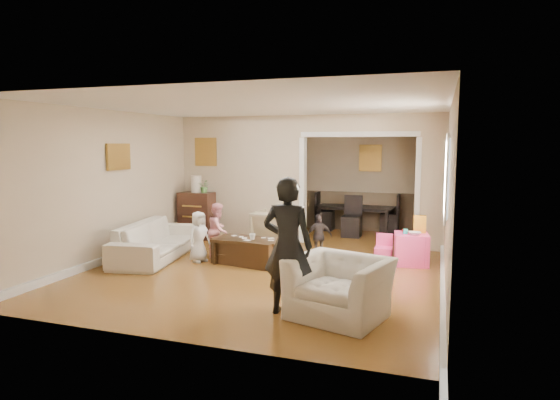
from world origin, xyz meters
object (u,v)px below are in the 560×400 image
(sofa, at_px, (157,240))
(dining_table, at_px, (357,219))
(cyan_cup, at_px, (405,231))
(child_kneel_a, at_px, (199,237))
(armchair_front, at_px, (339,288))
(adult_person, at_px, (288,246))
(dresser, at_px, (197,215))
(armchair_back, at_px, (274,228))
(child_toddler, at_px, (319,236))
(coffee_cup, at_px, (252,237))
(table_lamp, at_px, (196,184))
(coffee_table, at_px, (248,251))
(play_table, at_px, (411,249))
(child_kneel_b, at_px, (218,230))

(sofa, relative_size, dining_table, 1.27)
(cyan_cup, xyz_separation_m, child_kneel_a, (-3.38, -0.93, -0.13))
(armchair_front, height_order, cyan_cup, armchair_front)
(dining_table, height_order, adult_person, adult_person)
(sofa, xyz_separation_m, armchair_front, (3.67, -1.83, 0.03))
(armchair_front, xyz_separation_m, dresser, (-3.85, 3.65, 0.15))
(armchair_back, relative_size, child_toddler, 0.98)
(sofa, relative_size, armchair_front, 2.04)
(coffee_cup, height_order, dining_table, dining_table)
(table_lamp, height_order, child_toddler, table_lamp)
(coffee_table, distance_m, coffee_cup, 0.29)
(cyan_cup, relative_size, dining_table, 0.05)
(adult_person, bearing_deg, cyan_cup, -114.09)
(armchair_front, relative_size, adult_person, 0.65)
(dresser, height_order, child_toddler, dresser)
(adult_person, bearing_deg, play_table, -115.43)
(child_kneel_a, bearing_deg, table_lamp, 50.07)
(coffee_table, bearing_deg, child_kneel_b, 156.80)
(child_kneel_a, xyz_separation_m, child_kneel_b, (0.15, 0.45, 0.05))
(armchair_back, xyz_separation_m, coffee_table, (0.04, -1.48, -0.14))
(armchair_back, height_order, adult_person, adult_person)
(coffee_table, height_order, child_kneel_b, child_kneel_b)
(coffee_table, bearing_deg, child_toddler, 35.54)
(sofa, relative_size, coffee_table, 1.91)
(armchair_back, bearing_deg, dresser, -3.03)
(sofa, relative_size, cyan_cup, 27.43)
(coffee_cup, bearing_deg, cyan_cup, 18.82)
(dresser, distance_m, child_toddler, 3.07)
(armchair_front, height_order, table_lamp, table_lamp)
(armchair_front, relative_size, coffee_cup, 10.24)
(armchair_back, height_order, child_kneel_a, child_kneel_a)
(armchair_front, relative_size, child_toddler, 1.36)
(cyan_cup, relative_size, child_toddler, 0.10)
(play_table, bearing_deg, child_toddler, -177.18)
(table_lamp, bearing_deg, child_kneel_a, -60.60)
(dresser, xyz_separation_m, child_kneel_b, (1.17, -1.37, -0.01))
(dresser, relative_size, coffee_cup, 9.45)
(dresser, distance_m, adult_person, 4.96)
(sofa, xyz_separation_m, child_kneel_b, (1.00, 0.45, 0.17))
(play_table, distance_m, cyan_cup, 0.32)
(coffee_table, bearing_deg, dresser, 138.35)
(dresser, xyz_separation_m, child_toddler, (2.92, -0.92, -0.10))
(dining_table, xyz_separation_m, child_kneel_a, (-2.10, -3.70, 0.13))
(table_lamp, distance_m, dining_table, 3.75)
(table_lamp, xyz_separation_m, child_kneel_a, (1.02, -1.82, -0.74))
(armchair_back, xyz_separation_m, play_table, (2.67, -0.65, -0.09))
(dresser, xyz_separation_m, adult_person, (3.24, -3.74, 0.33))
(coffee_cup, xyz_separation_m, child_kneel_b, (-0.80, 0.35, 0.01))
(armchair_front, distance_m, dresser, 5.30)
(cyan_cup, bearing_deg, coffee_cup, -161.18)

